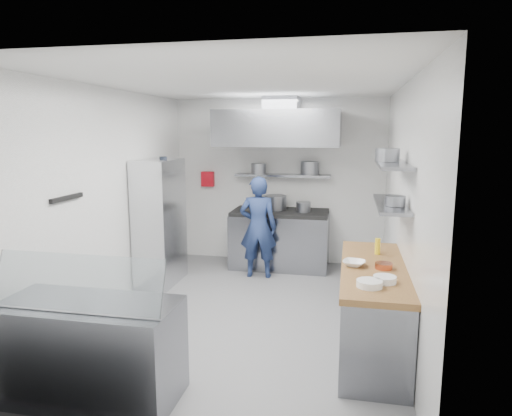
% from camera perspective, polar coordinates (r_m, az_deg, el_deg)
% --- Properties ---
extents(floor, '(5.00, 5.00, 0.00)m').
position_cam_1_polar(floor, '(5.84, -1.22, -13.17)').
color(floor, slate).
rests_on(floor, ground).
extents(ceiling, '(5.00, 5.00, 0.00)m').
position_cam_1_polar(ceiling, '(5.41, -1.33, 15.31)').
color(ceiling, silver).
rests_on(ceiling, wall_back).
extents(wall_back, '(3.60, 2.80, 0.02)m').
position_cam_1_polar(wall_back, '(7.89, 2.79, 3.35)').
color(wall_back, white).
rests_on(wall_back, floor).
extents(wall_front, '(3.60, 2.80, 0.02)m').
position_cam_1_polar(wall_front, '(3.12, -11.64, -6.67)').
color(wall_front, white).
rests_on(wall_front, floor).
extents(wall_left, '(2.80, 5.00, 0.02)m').
position_cam_1_polar(wall_left, '(6.11, -17.96, 1.03)').
color(wall_left, white).
rests_on(wall_left, floor).
extents(wall_right, '(2.80, 5.00, 0.02)m').
position_cam_1_polar(wall_right, '(5.35, 17.86, -0.13)').
color(wall_right, white).
rests_on(wall_right, floor).
extents(gas_range, '(1.60, 0.80, 0.90)m').
position_cam_1_polar(gas_range, '(7.65, 3.01, -4.08)').
color(gas_range, gray).
rests_on(gas_range, floor).
extents(cooktop, '(1.57, 0.78, 0.06)m').
position_cam_1_polar(cooktop, '(7.55, 3.04, -0.54)').
color(cooktop, black).
rests_on(cooktop, gas_range).
extents(stock_pot_left, '(0.26, 0.26, 0.20)m').
position_cam_1_polar(stock_pot_left, '(7.77, 1.04, 0.73)').
color(stock_pot_left, slate).
rests_on(stock_pot_left, cooktop).
extents(stock_pot_mid, '(0.36, 0.36, 0.24)m').
position_cam_1_polar(stock_pot_mid, '(7.62, 2.47, 0.69)').
color(stock_pot_mid, slate).
rests_on(stock_pot_mid, cooktop).
extents(stock_pot_right, '(0.23, 0.23, 0.16)m').
position_cam_1_polar(stock_pot_right, '(7.45, 5.94, 0.14)').
color(stock_pot_right, slate).
rests_on(stock_pot_right, cooktop).
extents(over_range_shelf, '(1.60, 0.30, 0.04)m').
position_cam_1_polar(over_range_shelf, '(7.70, 3.35, 4.09)').
color(over_range_shelf, gray).
rests_on(over_range_shelf, wall_back).
extents(shelf_pot_a, '(0.24, 0.24, 0.18)m').
position_cam_1_polar(shelf_pot_a, '(7.69, 0.32, 4.92)').
color(shelf_pot_a, slate).
rests_on(shelf_pot_a, over_range_shelf).
extents(shelf_pot_b, '(0.30, 0.30, 0.22)m').
position_cam_1_polar(shelf_pot_b, '(7.66, 6.72, 4.98)').
color(shelf_pot_b, slate).
rests_on(shelf_pot_b, over_range_shelf).
extents(extractor_hood, '(1.90, 1.15, 0.55)m').
position_cam_1_polar(extractor_hood, '(7.26, 2.93, 9.92)').
color(extractor_hood, gray).
rests_on(extractor_hood, wall_back).
extents(hood_duct, '(0.55, 0.55, 0.24)m').
position_cam_1_polar(hood_duct, '(7.49, 3.22, 12.81)').
color(hood_duct, slate).
rests_on(hood_duct, extractor_hood).
extents(red_firebox, '(0.22, 0.10, 0.26)m').
position_cam_1_polar(red_firebox, '(8.12, -6.04, 3.63)').
color(red_firebox, red).
rests_on(red_firebox, wall_back).
extents(chef, '(0.60, 0.42, 1.58)m').
position_cam_1_polar(chef, '(7.06, 0.27, -2.40)').
color(chef, navy).
rests_on(chef, floor).
extents(wire_rack, '(0.50, 0.90, 1.85)m').
position_cam_1_polar(wire_rack, '(6.91, -11.92, -1.74)').
color(wire_rack, silver).
rests_on(wire_rack, floor).
extents(rack_bin_a, '(0.16, 0.20, 0.18)m').
position_cam_1_polar(rack_bin_a, '(7.03, -11.55, -2.58)').
color(rack_bin_a, white).
rests_on(rack_bin_a, wire_rack).
extents(rack_bin_b, '(0.13, 0.17, 0.15)m').
position_cam_1_polar(rack_bin_b, '(7.16, -10.95, 1.73)').
color(rack_bin_b, yellow).
rests_on(rack_bin_b, wire_rack).
extents(rack_jar, '(0.11, 0.11, 0.18)m').
position_cam_1_polar(rack_jar, '(6.85, -11.51, 5.57)').
color(rack_jar, black).
rests_on(rack_jar, wire_rack).
extents(knife_strip, '(0.04, 0.55, 0.05)m').
position_cam_1_polar(knife_strip, '(5.32, -22.57, 1.17)').
color(knife_strip, black).
rests_on(knife_strip, wall_left).
extents(prep_counter_base, '(0.62, 2.00, 0.84)m').
position_cam_1_polar(prep_counter_base, '(5.01, 14.28, -12.29)').
color(prep_counter_base, gray).
rests_on(prep_counter_base, floor).
extents(prep_counter_top, '(0.65, 2.04, 0.06)m').
position_cam_1_polar(prep_counter_top, '(4.86, 14.50, -7.36)').
color(prep_counter_top, olive).
rests_on(prep_counter_top, prep_counter_base).
extents(plate_stack_a, '(0.23, 0.23, 0.06)m').
position_cam_1_polar(plate_stack_a, '(4.21, 13.99, -9.16)').
color(plate_stack_a, white).
rests_on(plate_stack_a, prep_counter_top).
extents(plate_stack_b, '(0.21, 0.21, 0.06)m').
position_cam_1_polar(plate_stack_b, '(4.36, 15.78, -8.58)').
color(plate_stack_b, white).
rests_on(plate_stack_b, prep_counter_top).
extents(copper_pan, '(0.17, 0.17, 0.06)m').
position_cam_1_polar(copper_pan, '(4.77, 15.67, -6.97)').
color(copper_pan, '#C25B36').
rests_on(copper_pan, prep_counter_top).
extents(squeeze_bottle, '(0.06, 0.06, 0.18)m').
position_cam_1_polar(squeeze_bottle, '(5.29, 14.96, -4.65)').
color(squeeze_bottle, yellow).
rests_on(squeeze_bottle, prep_counter_top).
extents(mixing_bowl, '(0.27, 0.27, 0.06)m').
position_cam_1_polar(mixing_bowl, '(4.80, 12.16, -6.76)').
color(mixing_bowl, white).
rests_on(mixing_bowl, prep_counter_top).
extents(wall_shelf_lower, '(0.30, 1.30, 0.04)m').
position_cam_1_polar(wall_shelf_lower, '(5.03, 16.46, 0.48)').
color(wall_shelf_lower, gray).
rests_on(wall_shelf_lower, wall_right).
extents(wall_shelf_upper, '(0.30, 1.30, 0.04)m').
position_cam_1_polar(wall_shelf_upper, '(4.98, 16.70, 5.26)').
color(wall_shelf_upper, gray).
rests_on(wall_shelf_upper, wall_right).
extents(shelf_pot_c, '(0.20, 0.20, 0.10)m').
position_cam_1_polar(shelf_pot_c, '(4.79, 17.00, 0.87)').
color(shelf_pot_c, slate).
rests_on(shelf_pot_c, wall_shelf_lower).
extents(shelf_pot_d, '(0.26, 0.26, 0.14)m').
position_cam_1_polar(shelf_pot_d, '(5.11, 16.10, 6.41)').
color(shelf_pot_d, slate).
rests_on(shelf_pot_d, wall_shelf_upper).
extents(display_case, '(1.50, 0.70, 0.85)m').
position_cam_1_polar(display_case, '(4.29, -20.01, -16.40)').
color(display_case, gray).
rests_on(display_case, floor).
extents(display_glass, '(1.47, 0.19, 0.42)m').
position_cam_1_polar(display_glass, '(3.96, -21.47, -8.65)').
color(display_glass, silver).
rests_on(display_glass, display_case).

